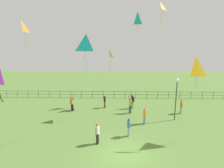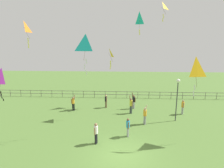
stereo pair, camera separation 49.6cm
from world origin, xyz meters
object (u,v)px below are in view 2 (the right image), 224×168
(person_3, at_px, (134,101))
(kite_2, at_px, (195,68))
(person_5, at_px, (183,106))
(person_7, at_px, (73,103))
(person_1, at_px, (131,105))
(kite_1, at_px, (109,54))
(person_0, at_px, (128,126))
(person_4, at_px, (145,114))
(kite_8, at_px, (24,28))
(kite_6, at_px, (86,44))
(person_6, at_px, (106,100))
(kite_0, at_px, (139,19))
(person_2, at_px, (96,132))
(kite_4, at_px, (162,7))
(lamppost, at_px, (178,91))
(kite_7, at_px, (3,77))

(person_3, bearing_deg, kite_2, -61.80)
(person_5, distance_m, person_7, 12.23)
(person_1, bearing_deg, kite_1, -159.62)
(person_0, height_order, person_4, person_4)
(kite_2, bearing_deg, kite_8, 157.62)
(kite_2, bearing_deg, kite_6, 171.83)
(person_4, distance_m, person_6, 6.13)
(person_1, relative_size, kite_0, 0.76)
(person_4, bearing_deg, person_2, -137.69)
(person_0, distance_m, kite_4, 15.13)
(kite_0, bearing_deg, person_3, -104.43)
(person_7, bearing_deg, kite_2, -30.03)
(lamppost, height_order, person_7, lamppost)
(kite_0, bearing_deg, person_6, -152.39)
(lamppost, distance_m, kite_0, 9.86)
(person_2, distance_m, person_7, 8.03)
(kite_6, bearing_deg, kite_8, 145.09)
(kite_0, relative_size, kite_4, 1.18)
(kite_8, bearing_deg, kite_0, 13.00)
(person_4, bearing_deg, person_6, 131.97)
(kite_4, distance_m, kite_6, 12.43)
(kite_4, bearing_deg, kite_1, -139.29)
(person_2, xyz_separation_m, kite_2, (7.27, 0.86, 4.86))
(person_2, relative_size, kite_0, 0.64)
(person_4, xyz_separation_m, kite_1, (-3.53, 1.95, 5.58))
(person_4, distance_m, kite_7, 12.89)
(person_3, relative_size, kite_1, 0.93)
(lamppost, distance_m, person_2, 9.02)
(kite_6, height_order, kite_8, kite_8)
(person_6, relative_size, kite_0, 0.60)
(person_5, xyz_separation_m, person_7, (-12.22, 0.53, 0.02))
(kite_6, bearing_deg, person_0, -12.55)
(person_0, bearing_deg, person_5, 41.26)
(person_1, height_order, person_7, person_1)
(person_0, bearing_deg, person_6, 108.91)
(person_6, distance_m, kite_7, 11.13)
(person_0, distance_m, kite_1, 7.44)
(person_7, height_order, kite_1, kite_1)
(person_3, relative_size, kite_8, 0.68)
(person_1, xyz_separation_m, kite_2, (4.30, -5.75, 4.82))
(person_1, bearing_deg, kite_7, -155.88)
(lamppost, xyz_separation_m, person_1, (-4.36, 1.81, -2.10))
(person_7, relative_size, kite_2, 0.65)
(person_4, bearing_deg, person_0, -123.84)
(person_3, distance_m, kite_6, 9.95)
(person_5, bearing_deg, kite_6, -154.34)
(person_4, height_order, kite_8, kite_8)
(kite_4, bearing_deg, person_7, -160.04)
(person_6, xyz_separation_m, kite_0, (3.86, 2.02, 9.59))
(lamppost, relative_size, person_1, 2.11)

